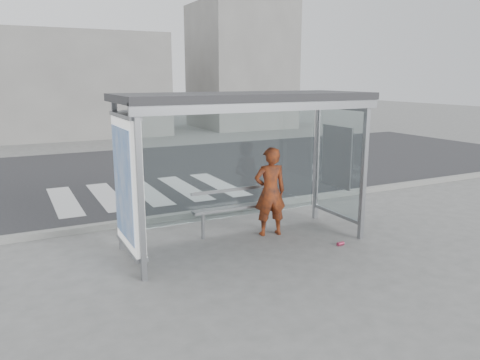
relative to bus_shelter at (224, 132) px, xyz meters
name	(u,v)px	position (x,y,z in m)	size (l,w,h in m)	color
ground	(245,244)	(0.37, -0.06, -1.98)	(80.00, 80.00, 0.00)	slate
road	(140,173)	(0.37, 6.94, -1.98)	(30.00, 10.00, 0.01)	#2A2A2C
curb	(203,213)	(0.37, 1.89, -1.92)	(30.00, 0.18, 0.12)	gray
crosswalk	(147,192)	(-0.13, 4.44, -1.98)	(4.55, 3.00, 0.00)	silver
bus_shelter	(224,132)	(0.00, 0.00, 0.00)	(4.25, 1.65, 2.62)	gray
building_center	(80,85)	(0.37, 17.94, 0.52)	(8.00, 5.00, 5.00)	slate
building_right	(240,66)	(9.37, 17.94, 1.52)	(5.00, 5.00, 7.00)	slate
person	(270,192)	(1.01, 0.18, -1.16)	(0.60, 0.39, 1.65)	red
bench	(235,207)	(0.46, 0.52, -1.47)	(1.66, 0.21, 0.86)	gray
soda_can	(341,244)	(1.81, -0.90, -1.95)	(0.07, 0.07, 0.13)	#C4395D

